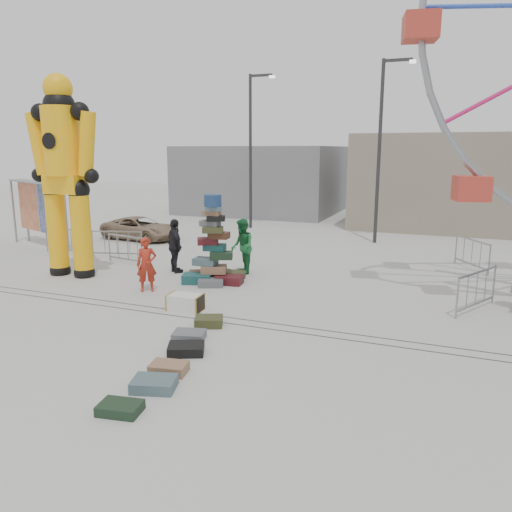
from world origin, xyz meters
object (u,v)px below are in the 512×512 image
at_px(lamp_post_right, 382,143).
at_px(steamer_trunk, 185,302).
at_px(pedestrian_green, 242,247).
at_px(parked_suv, 140,228).
at_px(barricade_dummy_a, 63,241).
at_px(barricade_wheel_back, 472,254).
at_px(suitcase_tower, 214,258).
at_px(barricade_dummy_c, 128,250).
at_px(banner_scaffold, 37,197).
at_px(lamp_post_left, 252,144).
at_px(barricade_wheel_front, 476,291).
at_px(crash_test_dummy, 64,169).
at_px(pedestrian_red, 147,265).
at_px(pedestrian_black, 175,246).

distance_m(lamp_post_right, steamer_trunk, 13.04).
relative_size(pedestrian_green, parked_suv, 0.50).
relative_size(barricade_dummy_a, barricade_wheel_back, 1.00).
distance_m(steamer_trunk, barricade_wheel_back, 10.68).
relative_size(suitcase_tower, barricade_dummy_c, 1.41).
height_order(banner_scaffold, barricade_dummy_a, banner_scaffold).
bearing_deg(lamp_post_left, barricade_wheel_front, -45.36).
distance_m(crash_test_dummy, banner_scaffold, 6.24).
bearing_deg(barricade_dummy_a, barricade_wheel_back, 20.06).
bearing_deg(barricade_wheel_back, lamp_post_right, -167.40).
distance_m(lamp_post_left, suitcase_tower, 11.98).
distance_m(suitcase_tower, barricade_dummy_c, 4.24).
distance_m(lamp_post_right, parked_suv, 11.77).
height_order(lamp_post_left, barricade_wheel_front, lamp_post_left).
height_order(lamp_post_left, pedestrian_red, lamp_post_left).
distance_m(crash_test_dummy, steamer_trunk, 6.67).
bearing_deg(steamer_trunk, barricade_dummy_c, 136.65).
distance_m(crash_test_dummy, barricade_wheel_front, 13.01).
height_order(barricade_dummy_a, barricade_wheel_back, same).
bearing_deg(crash_test_dummy, lamp_post_right, 46.53).
distance_m(lamp_post_left, parked_suv, 7.52).
distance_m(suitcase_tower, barricade_wheel_back, 9.23).
distance_m(crash_test_dummy, barricade_dummy_a, 4.98).
bearing_deg(pedestrian_green, lamp_post_right, 124.06).
bearing_deg(barricade_wheel_front, lamp_post_left, 72.41).
relative_size(steamer_trunk, pedestrian_red, 0.55).
distance_m(steamer_trunk, pedestrian_black, 4.33).
xyz_separation_m(barricade_wheel_front, parked_suv, (-14.50, 5.76, -0.02)).
bearing_deg(steamer_trunk, lamp_post_right, 71.68).
bearing_deg(lamp_post_left, pedestrian_black, -82.55).
height_order(crash_test_dummy, pedestrian_green, crash_test_dummy).
xyz_separation_m(crash_test_dummy, barricade_wheel_back, (12.62, 6.04, -3.01)).
relative_size(banner_scaffold, steamer_trunk, 4.36).
height_order(barricade_wheel_back, parked_suv, barricade_wheel_back).
xyz_separation_m(lamp_post_left, barricade_wheel_back, (10.91, -5.97, -3.93)).
xyz_separation_m(banner_scaffold, barricade_wheel_front, (17.54, -2.63, -1.61)).
xyz_separation_m(barricade_dummy_c, barricade_wheel_back, (11.86, 3.91, 0.00)).
distance_m(lamp_post_right, pedestrian_green, 9.10).
relative_size(lamp_post_left, crash_test_dummy, 1.18).
xyz_separation_m(barricade_wheel_front, pedestrian_green, (-7.33, 1.39, 0.40)).
bearing_deg(lamp_post_left, steamer_trunk, -74.90).
bearing_deg(barricade_wheel_front, pedestrian_red, 128.06).
bearing_deg(pedestrian_green, pedestrian_red, -62.45).
xyz_separation_m(lamp_post_left, steamer_trunk, (3.74, -13.88, -4.27)).
distance_m(steamer_trunk, pedestrian_green, 4.29).
relative_size(crash_test_dummy, parked_suv, 1.76).
xyz_separation_m(crash_test_dummy, pedestrian_black, (3.07, 1.66, -2.62)).
relative_size(crash_test_dummy, barricade_dummy_a, 3.38).
distance_m(suitcase_tower, pedestrian_green, 1.37).
relative_size(barricade_dummy_a, barricade_wheel_front, 1.00).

